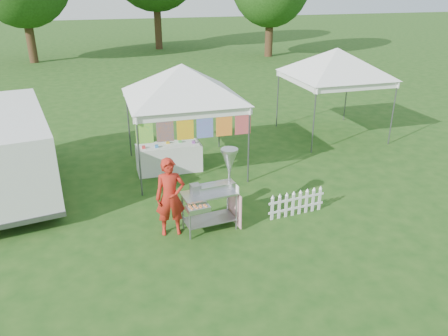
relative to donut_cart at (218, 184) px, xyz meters
name	(u,v)px	position (x,y,z in m)	size (l,w,h in m)	color
ground	(218,228)	(0.00, -0.02, -1.05)	(120.00, 120.00, 0.00)	#1B4513
canopy_main	(182,64)	(0.00, 3.47, 1.94)	(4.24, 4.24, 3.45)	#59595E
canopy_right	(338,48)	(5.50, 4.98, 1.94)	(4.24, 4.24, 3.45)	#59595E
donut_cart	(218,184)	(0.00, 0.00, 0.00)	(1.28, 1.00, 1.79)	gray
vendor	(170,197)	(-1.01, 0.06, -0.19)	(0.63, 0.41, 1.71)	#A92014
cargo_van	(5,149)	(-4.61, 3.34, 0.07)	(2.84, 5.29, 2.09)	white
picket_fence	(296,204)	(1.89, 0.02, -0.76)	(1.44, 0.17, 0.56)	white
display_table	(169,158)	(-0.47, 3.40, -0.65)	(1.80, 0.70, 0.79)	white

